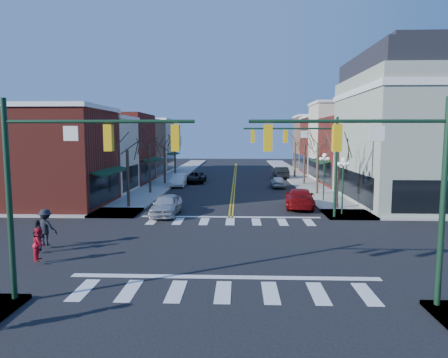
# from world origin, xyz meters

# --- Properties ---
(ground) EXTENTS (160.00, 160.00, 0.00)m
(ground) POSITION_xyz_m (0.00, 0.00, 0.00)
(ground) COLOR black
(ground) RESTS_ON ground
(sidewalk_left) EXTENTS (3.50, 70.00, 0.15)m
(sidewalk_left) POSITION_xyz_m (-8.75, 20.00, 0.07)
(sidewalk_left) COLOR #9E9B93
(sidewalk_left) RESTS_ON ground
(sidewalk_right) EXTENTS (3.50, 70.00, 0.15)m
(sidewalk_right) POSITION_xyz_m (8.75, 20.00, 0.07)
(sidewalk_right) COLOR #9E9B93
(sidewalk_right) RESTS_ON ground
(bldg_left_brick_a) EXTENTS (10.00, 8.50, 8.00)m
(bldg_left_brick_a) POSITION_xyz_m (-15.50, 11.75, 4.00)
(bldg_left_brick_a) COLOR maroon
(bldg_left_brick_a) RESTS_ON ground
(bldg_left_stucco_a) EXTENTS (10.00, 7.00, 7.50)m
(bldg_left_stucco_a) POSITION_xyz_m (-15.50, 19.50, 3.75)
(bldg_left_stucco_a) COLOR beige
(bldg_left_stucco_a) RESTS_ON ground
(bldg_left_brick_b) EXTENTS (10.00, 9.00, 8.50)m
(bldg_left_brick_b) POSITION_xyz_m (-15.50, 27.50, 4.25)
(bldg_left_brick_b) COLOR maroon
(bldg_left_brick_b) RESTS_ON ground
(bldg_left_tan) EXTENTS (10.00, 7.50, 7.80)m
(bldg_left_tan) POSITION_xyz_m (-15.50, 35.75, 3.90)
(bldg_left_tan) COLOR #997154
(bldg_left_tan) RESTS_ON ground
(bldg_left_stucco_b) EXTENTS (10.00, 8.00, 8.20)m
(bldg_left_stucco_b) POSITION_xyz_m (-15.50, 43.50, 4.10)
(bldg_left_stucco_b) COLOR beige
(bldg_left_stucco_b) RESTS_ON ground
(bldg_right_brick_a) EXTENTS (10.00, 8.50, 8.00)m
(bldg_right_brick_a) POSITION_xyz_m (15.50, 25.75, 4.00)
(bldg_right_brick_a) COLOR maroon
(bldg_right_brick_a) RESTS_ON ground
(bldg_right_stucco) EXTENTS (10.00, 7.00, 10.00)m
(bldg_right_stucco) POSITION_xyz_m (15.50, 33.50, 5.00)
(bldg_right_stucco) COLOR beige
(bldg_right_stucco) RESTS_ON ground
(bldg_right_brick_b) EXTENTS (10.00, 8.00, 8.50)m
(bldg_right_brick_b) POSITION_xyz_m (15.50, 41.00, 4.25)
(bldg_right_brick_b) COLOR maroon
(bldg_right_brick_b) RESTS_ON ground
(bldg_right_tan) EXTENTS (10.00, 8.00, 9.00)m
(bldg_right_tan) POSITION_xyz_m (15.50, 49.00, 4.50)
(bldg_right_tan) COLOR #997154
(bldg_right_tan) RESTS_ON ground
(victorian_corner) EXTENTS (12.25, 14.25, 13.30)m
(victorian_corner) POSITION_xyz_m (16.50, 14.50, 6.66)
(victorian_corner) COLOR #939F8A
(victorian_corner) RESTS_ON ground
(traffic_mast_near_left) EXTENTS (6.60, 0.28, 7.20)m
(traffic_mast_near_left) POSITION_xyz_m (-5.55, -7.40, 4.71)
(traffic_mast_near_left) COLOR #14331E
(traffic_mast_near_left) RESTS_ON ground
(traffic_mast_near_right) EXTENTS (6.60, 0.28, 7.20)m
(traffic_mast_near_right) POSITION_xyz_m (5.55, -7.40, 4.71)
(traffic_mast_near_right) COLOR #14331E
(traffic_mast_near_right) RESTS_ON ground
(traffic_mast_far_right) EXTENTS (6.60, 0.28, 7.20)m
(traffic_mast_far_right) POSITION_xyz_m (5.55, 7.40, 4.71)
(traffic_mast_far_right) COLOR #14331E
(traffic_mast_far_right) RESTS_ON ground
(lamppost_corner) EXTENTS (0.36, 0.36, 4.33)m
(lamppost_corner) POSITION_xyz_m (8.20, 8.50, 2.96)
(lamppost_corner) COLOR #14331E
(lamppost_corner) RESTS_ON ground
(lamppost_midblock) EXTENTS (0.36, 0.36, 4.33)m
(lamppost_midblock) POSITION_xyz_m (8.20, 15.00, 2.96)
(lamppost_midblock) COLOR #14331E
(lamppost_midblock) RESTS_ON ground
(tree_left_a) EXTENTS (0.24, 0.24, 4.76)m
(tree_left_a) POSITION_xyz_m (-8.40, 11.00, 2.38)
(tree_left_a) COLOR #382B21
(tree_left_a) RESTS_ON ground
(tree_left_b) EXTENTS (0.24, 0.24, 5.04)m
(tree_left_b) POSITION_xyz_m (-8.40, 19.00, 2.52)
(tree_left_b) COLOR #382B21
(tree_left_b) RESTS_ON ground
(tree_left_c) EXTENTS (0.24, 0.24, 4.55)m
(tree_left_c) POSITION_xyz_m (-8.40, 27.00, 2.27)
(tree_left_c) COLOR #382B21
(tree_left_c) RESTS_ON ground
(tree_left_d) EXTENTS (0.24, 0.24, 4.90)m
(tree_left_d) POSITION_xyz_m (-8.40, 35.00, 2.45)
(tree_left_d) COLOR #382B21
(tree_left_d) RESTS_ON ground
(tree_right_a) EXTENTS (0.24, 0.24, 4.62)m
(tree_right_a) POSITION_xyz_m (8.40, 11.00, 2.31)
(tree_right_a) COLOR #382B21
(tree_right_a) RESTS_ON ground
(tree_right_b) EXTENTS (0.24, 0.24, 5.18)m
(tree_right_b) POSITION_xyz_m (8.40, 19.00, 2.59)
(tree_right_b) COLOR #382B21
(tree_right_b) RESTS_ON ground
(tree_right_c) EXTENTS (0.24, 0.24, 4.83)m
(tree_right_c) POSITION_xyz_m (8.40, 27.00, 2.42)
(tree_right_c) COLOR #382B21
(tree_right_c) RESTS_ON ground
(tree_right_d) EXTENTS (0.24, 0.24, 4.97)m
(tree_right_d) POSITION_xyz_m (8.40, 35.00, 2.48)
(tree_right_d) COLOR #382B21
(tree_right_d) RESTS_ON ground
(car_left_near) EXTENTS (2.04, 4.69, 1.57)m
(car_left_near) POSITION_xyz_m (-4.80, 8.24, 0.79)
(car_left_near) COLOR silver
(car_left_near) RESTS_ON ground
(car_left_mid) EXTENTS (1.70, 4.50, 1.47)m
(car_left_mid) POSITION_xyz_m (-6.40, 24.95, 0.73)
(car_left_mid) COLOR white
(car_left_mid) RESTS_ON ground
(car_left_far) EXTENTS (2.40, 4.91, 1.34)m
(car_left_far) POSITION_xyz_m (-4.80, 28.64, 0.67)
(car_left_far) COLOR black
(car_left_far) RESTS_ON ground
(car_right_near) EXTENTS (2.84, 5.76, 1.61)m
(car_right_near) POSITION_xyz_m (5.58, 11.72, 0.81)
(car_right_near) COLOR maroon
(car_right_near) RESTS_ON ground
(car_right_mid) EXTENTS (1.68, 3.94, 1.33)m
(car_right_mid) POSITION_xyz_m (5.03, 24.33, 0.66)
(car_right_mid) COLOR #A3A3A7
(car_right_mid) RESTS_ON ground
(car_right_far) EXTENTS (1.90, 4.87, 1.58)m
(car_right_far) POSITION_xyz_m (6.40, 34.32, 0.79)
(car_right_far) COLOR black
(car_right_far) RESTS_ON ground
(pedestrian_red_b) EXTENTS (0.72, 0.85, 1.55)m
(pedestrian_red_b) POSITION_xyz_m (-8.66, -3.09, 0.92)
(pedestrian_red_b) COLOR red
(pedestrian_red_b) RESTS_ON sidewalk_left
(pedestrian_dark_a) EXTENTS (0.96, 0.85, 1.56)m
(pedestrian_dark_a) POSITION_xyz_m (-9.52, -1.52, 0.93)
(pedestrian_dark_a) COLOR black
(pedestrian_dark_a) RESTS_ON sidewalk_left
(pedestrian_dark_b) EXTENTS (1.34, 0.89, 1.94)m
(pedestrian_dark_b) POSITION_xyz_m (-9.57, -0.63, 1.12)
(pedestrian_dark_b) COLOR black
(pedestrian_dark_b) RESTS_ON sidewalk_left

